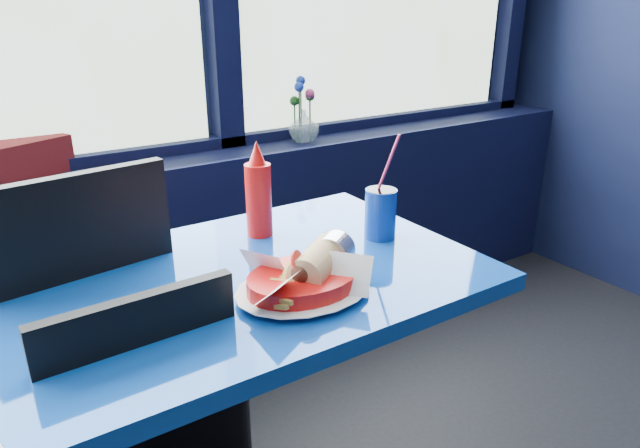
{
  "coord_description": "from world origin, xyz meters",
  "views": [
    {
      "loc": [
        -0.12,
        0.95,
        1.32
      ],
      "look_at": [
        0.56,
        1.98,
        0.84
      ],
      "focal_mm": 32.0,
      "sensor_mm": 36.0,
      "label": 1
    }
  ],
  "objects_px": {
    "food_basket": "(306,278)",
    "ketchup_bottle": "(258,194)",
    "near_table": "(220,352)",
    "flower_vase": "(304,122)",
    "soda_cup": "(380,212)",
    "chair_near_back": "(90,321)"
  },
  "relations": [
    {
      "from": "ketchup_bottle",
      "to": "soda_cup",
      "type": "relative_size",
      "value": 0.92
    },
    {
      "from": "food_basket",
      "to": "soda_cup",
      "type": "xyz_separation_m",
      "value": [
        0.32,
        0.15,
        0.03
      ]
    },
    {
      "from": "flower_vase",
      "to": "soda_cup",
      "type": "distance_m",
      "value": 0.89
    },
    {
      "from": "flower_vase",
      "to": "ketchup_bottle",
      "type": "height_order",
      "value": "flower_vase"
    },
    {
      "from": "food_basket",
      "to": "soda_cup",
      "type": "height_order",
      "value": "soda_cup"
    },
    {
      "from": "chair_near_back",
      "to": "food_basket",
      "type": "xyz_separation_m",
      "value": [
        0.35,
        -0.47,
        0.22
      ]
    },
    {
      "from": "near_table",
      "to": "soda_cup",
      "type": "relative_size",
      "value": 4.42
    },
    {
      "from": "ketchup_bottle",
      "to": "soda_cup",
      "type": "bearing_deg",
      "value": -36.46
    },
    {
      "from": "flower_vase",
      "to": "ketchup_bottle",
      "type": "xyz_separation_m",
      "value": [
        -0.54,
        -0.66,
        -0.02
      ]
    },
    {
      "from": "near_table",
      "to": "flower_vase",
      "type": "relative_size",
      "value": 4.72
    },
    {
      "from": "flower_vase",
      "to": "ketchup_bottle",
      "type": "distance_m",
      "value": 0.85
    },
    {
      "from": "food_basket",
      "to": "soda_cup",
      "type": "relative_size",
      "value": 1.07
    },
    {
      "from": "chair_near_back",
      "to": "soda_cup",
      "type": "height_order",
      "value": "soda_cup"
    },
    {
      "from": "soda_cup",
      "to": "ketchup_bottle",
      "type": "bearing_deg",
      "value": 143.54
    },
    {
      "from": "near_table",
      "to": "ketchup_bottle",
      "type": "bearing_deg",
      "value": 41.78
    },
    {
      "from": "near_table",
      "to": "chair_near_back",
      "type": "distance_m",
      "value": 0.38
    },
    {
      "from": "near_table",
      "to": "flower_vase",
      "type": "height_order",
      "value": "flower_vase"
    },
    {
      "from": "food_basket",
      "to": "ketchup_bottle",
      "type": "height_order",
      "value": "ketchup_bottle"
    },
    {
      "from": "ketchup_bottle",
      "to": "food_basket",
      "type": "bearing_deg",
      "value": -101.74
    },
    {
      "from": "near_table",
      "to": "ketchup_bottle",
      "type": "relative_size",
      "value": 4.78
    },
    {
      "from": "flower_vase",
      "to": "food_basket",
      "type": "xyz_separation_m",
      "value": [
        -0.61,
        -0.99,
        -0.09
      ]
    },
    {
      "from": "chair_near_back",
      "to": "food_basket",
      "type": "relative_size",
      "value": 3.37
    }
  ]
}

